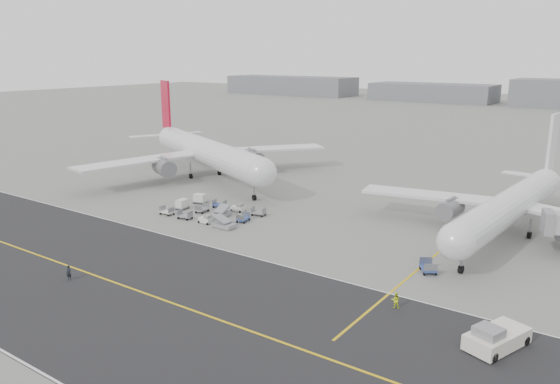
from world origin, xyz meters
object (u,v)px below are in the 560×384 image
Objects in this scene: ground_crew_a at (69,273)px; airliner_b at (512,204)px; airliner_a at (205,151)px; ground_crew_b at (396,300)px; pushback_tug at (496,338)px.

airliner_b is at bearing 31.31° from ground_crew_a.
airliner_a reaches higher than airliner_b.
airliner_b is 32.92m from ground_crew_b.
airliner_b is 35.66m from pushback_tug.
pushback_tug is 11.07m from ground_crew_b.
pushback_tug is (6.75, -34.81, -3.74)m from airliner_b.
ground_crew_b is (-4.07, -32.45, -3.84)m from airliner_b.
pushback_tug is 4.74× the size of ground_crew_b.
airliner_a is at bearing -55.25° from ground_crew_b.
ground_crew_b is (34.85, 15.41, -0.02)m from ground_crew_a.
airliner_b is at bearing 120.65° from pushback_tug.
ground_crew_a is at bearing -129.06° from airliner_a.
airliner_a is 64.38m from airliner_b.
pushback_tug is at bearing -93.70° from airliner_a.
ground_crew_a reaches higher than ground_crew_b.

